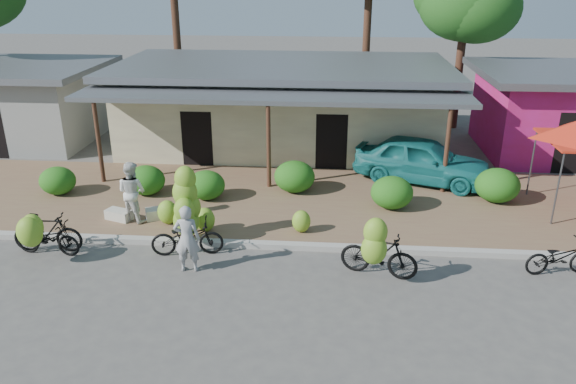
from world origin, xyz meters
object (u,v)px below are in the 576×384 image
at_px(bike_left, 45,232).
at_px(bystander, 132,192).
at_px(bike_right, 378,251).
at_px(teal_van, 422,160).
at_px(sack_near, 161,213).
at_px(bike_far_right, 560,257).
at_px(vendor, 187,239).
at_px(bike_far_left, 44,237).
at_px(tree_near_right, 462,0).
at_px(sack_far, 119,215).
at_px(bike_center, 187,220).

bearing_deg(bike_left, bystander, -43.76).
relative_size(bike_right, teal_van, 0.43).
bearing_deg(sack_near, bike_far_right, -11.61).
height_order(bike_left, vendor, vendor).
distance_m(bike_right, bike_far_right, 4.38).
distance_m(bike_far_left, bike_right, 8.26).
bearing_deg(bike_right, tree_near_right, -0.58).
distance_m(bike_left, teal_van, 11.67).
height_order(bike_left, bike_right, bike_right).
bearing_deg(bike_far_left, tree_near_right, -38.19).
bearing_deg(sack_near, teal_van, 24.91).
xyz_separation_m(bike_right, sack_far, (-7.13, 2.51, -0.46)).
xyz_separation_m(bike_right, bystander, (-6.67, 2.50, 0.27)).
bearing_deg(sack_far, bike_right, -19.43).
bearing_deg(sack_near, bike_right, -24.48).
bearing_deg(bystander, bike_far_left, 75.21).
bearing_deg(bike_center, tree_near_right, -44.68).
height_order(bike_right, teal_van, bike_right).
relative_size(bike_center, bike_far_right, 1.26).
height_order(bike_left, teal_van, teal_van).
bearing_deg(teal_van, sack_far, 133.34).
bearing_deg(vendor, bike_right, 174.42).
distance_m(bike_far_left, bike_left, 0.21).
relative_size(bike_left, bike_center, 0.82).
height_order(bike_far_left, bystander, bystander).
bearing_deg(bike_left, bike_far_left, -168.39).
relative_size(bike_far_left, bike_center, 0.79).
bearing_deg(teal_van, bike_far_left, 140.68).
xyz_separation_m(sack_near, teal_van, (7.82, 3.63, 0.60)).
xyz_separation_m(tree_near_right, teal_van, (-2.29, -7.61, -4.64)).
distance_m(tree_near_right, bike_right, 15.34).
bearing_deg(bike_far_right, bike_left, 79.70).
relative_size(bike_far_right, sack_near, 2.05).
height_order(sack_far, teal_van, teal_van).
height_order(bike_center, sack_near, bike_center).
bearing_deg(bike_right, teal_van, -0.36).
height_order(bike_right, bystander, bystander).
xyz_separation_m(bike_left, sack_far, (1.17, 1.91, -0.34)).
bearing_deg(bike_right, bike_far_right, -66.11).
height_order(tree_near_right, bystander, tree_near_right).
relative_size(bike_far_right, bystander, 1.00).
bearing_deg(bike_right, bike_left, 101.84).
bearing_deg(teal_van, bike_far_right, -136.53).
height_order(tree_near_right, bike_far_left, tree_near_right).
relative_size(tree_near_right, bystander, 4.06).
bearing_deg(bike_far_right, bike_far_left, 80.59).
distance_m(bike_far_left, vendor, 3.79).
distance_m(bike_far_right, sack_near, 10.51).
bearing_deg(tree_near_right, bike_far_right, -89.26).
bearing_deg(sack_near, bike_center, -53.78).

